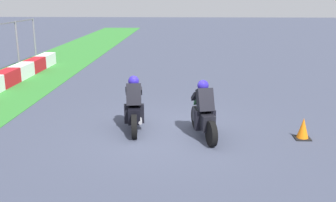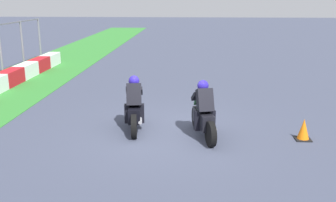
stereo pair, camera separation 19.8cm
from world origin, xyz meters
The scene contains 4 objects.
ground_plane centered at (0.00, 0.00, 0.00)m, with size 120.00×120.00×0.00m, color #40465A.
rider_lane_a centered at (-0.20, -1.01, 0.62)m, with size 2.01×0.67×1.51m.
rider_lane_b centered at (0.28, 0.88, 0.62)m, with size 2.04×0.58×1.51m.
traffic_cone centered at (-0.26, -3.60, 0.26)m, with size 0.40×0.40×0.56m.
Camera 1 is at (-9.97, -0.48, 3.61)m, focal length 41.57 mm.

